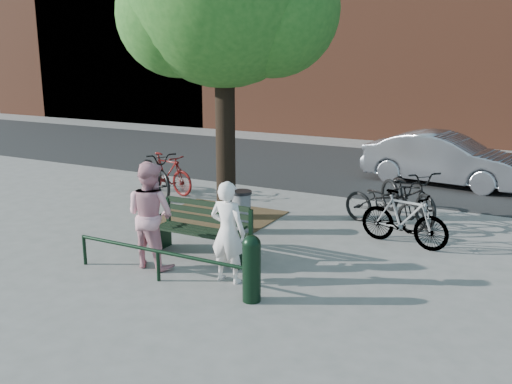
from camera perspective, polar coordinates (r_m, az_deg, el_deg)
The scene contains 15 objects.
ground at distance 9.89m, azimuth -5.47°, elevation -6.43°, with size 90.00×90.00×0.00m, color gray.
dirt_pit at distance 12.16m, azimuth -3.78°, elevation -2.42°, with size 2.40×2.00×0.02m, color brown.
road at distance 17.36m, azimuth 9.98°, elevation 2.38°, with size 40.00×7.00×0.01m, color black.
park_bench at distance 9.79m, azimuth -5.28°, elevation -3.67°, with size 1.74×0.54×0.97m.
guard_railing at distance 8.83m, azimuth -9.79°, elevation -6.33°, with size 3.06×0.06×0.51m.
person_left at distance 8.58m, azimuth -2.84°, elevation -4.03°, with size 0.57×0.38×1.57m, color white.
person_right at distance 9.32m, azimuth -10.53°, elevation -2.24°, with size 0.85×0.66×1.74m, color pink.
bollard at distance 7.99m, azimuth -0.45°, elevation -7.42°, with size 0.26×0.26×0.97m.
litter_bin at distance 11.02m, azimuth -1.46°, elevation -1.94°, with size 0.40×0.40×0.82m.
bicycle_a at distance 14.06m, azimuth -10.17°, elevation 1.90°, with size 0.73×2.09×1.10m, color black.
bicycle_b at distance 14.16m, azimuth -8.90°, elevation 1.84°, with size 0.47×1.66×1.00m, color #580D0C.
bicycle_c at distance 11.59m, azimuth 12.75°, elevation -1.14°, with size 0.64×1.84×0.97m, color black.
bicycle_d at distance 10.59m, azimuth 14.60°, elevation -2.59°, with size 0.47×1.66×1.00m, color gray.
bicycle_e at distance 12.25m, azimuth 14.93°, elevation -0.15°, with size 0.72×2.08×1.09m, color black.
parked_car at distance 15.70m, azimuth 18.30°, elevation 3.15°, with size 1.44×4.12×1.36m, color gray.
Camera 1 is at (5.11, -7.73, 3.44)m, focal length 40.00 mm.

